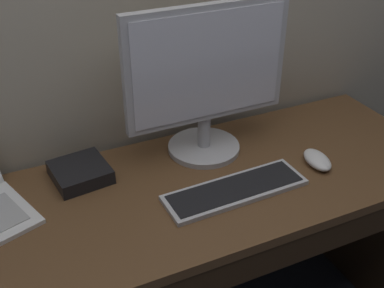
% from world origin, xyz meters
% --- Properties ---
extents(desk, '(1.74, 0.57, 0.76)m').
position_xyz_m(desk, '(0.00, -0.02, 0.55)').
color(desk, brown).
rests_on(desk, ground).
extents(external_monitor, '(0.50, 0.23, 0.47)m').
position_xyz_m(external_monitor, '(0.19, 0.14, 1.01)').
color(external_monitor, '#B7B7BC').
rests_on(external_monitor, desk).
extents(wired_keyboard, '(0.41, 0.14, 0.02)m').
position_xyz_m(wired_keyboard, '(0.17, -0.08, 0.77)').
color(wired_keyboard, '#BCBCC1').
rests_on(wired_keyboard, desk).
extents(computer_mouse, '(0.08, 0.13, 0.03)m').
position_xyz_m(computer_mouse, '(0.47, -0.06, 0.78)').
color(computer_mouse, white).
rests_on(computer_mouse, desk).
extents(external_drive_box, '(0.17, 0.17, 0.04)m').
position_xyz_m(external_drive_box, '(-0.20, 0.17, 0.78)').
color(external_drive_box, black).
rests_on(external_drive_box, desk).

